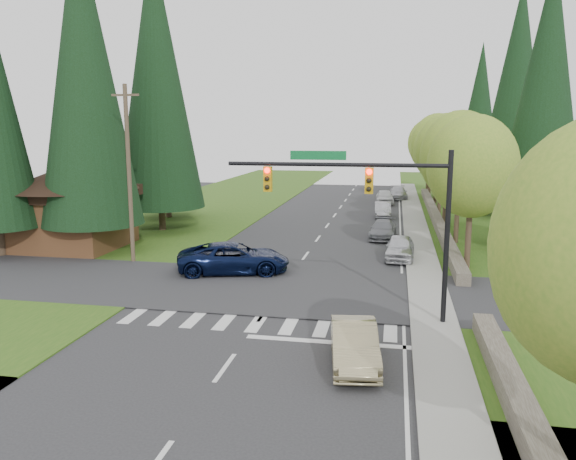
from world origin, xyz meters
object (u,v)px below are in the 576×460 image
(parked_car_b, at_px, (383,230))
(parked_car_e, at_px, (398,193))
(parked_car_a, at_px, (400,248))
(sedan_champagne, at_px, (354,344))
(suv_navy, at_px, (234,258))
(parked_car_c, at_px, (383,210))
(parked_car_d, at_px, (385,197))

(parked_car_b, bearing_deg, parked_car_e, 90.04)
(parked_car_a, relative_size, parked_car_e, 0.89)
(sedan_champagne, xyz_separation_m, suv_navy, (-7.15, 10.62, 0.13))
(suv_navy, relative_size, parked_car_c, 1.51)
(sedan_champagne, distance_m, parked_car_c, 31.69)
(parked_car_c, bearing_deg, parked_car_e, 81.23)
(parked_car_d, bearing_deg, parked_car_e, 68.30)
(sedan_champagne, height_order, parked_car_c, sedan_champagne)
(parked_car_d, bearing_deg, parked_car_a, -90.85)
(parked_car_b, xyz_separation_m, parked_car_e, (1.12, 23.13, 0.04))
(sedan_champagne, relative_size, parked_car_b, 0.97)
(sedan_champagne, height_order, parked_car_a, parked_car_a)
(parked_car_b, bearing_deg, suv_navy, -120.95)
(parked_car_e, bearing_deg, sedan_champagne, -94.55)
(sedan_champagne, height_order, parked_car_b, sedan_champagne)
(sedan_champagne, relative_size, suv_navy, 0.71)
(parked_car_d, xyz_separation_m, parked_car_e, (1.39, 4.37, -0.06))
(parked_car_c, height_order, parked_car_d, parked_car_d)
(suv_navy, height_order, parked_car_a, suv_navy)
(parked_car_c, relative_size, parked_car_e, 0.85)
(suv_navy, bearing_deg, parked_car_e, -29.11)
(sedan_champagne, relative_size, parked_car_e, 0.91)
(parked_car_a, bearing_deg, sedan_champagne, -93.30)
(sedan_champagne, xyz_separation_m, parked_car_a, (1.54, 15.58, 0.01))
(suv_navy, xyz_separation_m, parked_car_d, (7.29, 30.06, -0.10))
(sedan_champagne, bearing_deg, suv_navy, 116.29)
(parked_car_a, distance_m, parked_car_e, 29.48)
(sedan_champagne, xyz_separation_m, parked_car_c, (0.15, 31.69, -0.04))
(suv_navy, bearing_deg, parked_car_a, -75.28)
(suv_navy, height_order, parked_car_e, suv_navy)
(suv_navy, bearing_deg, parked_car_c, -34.08)
(parked_car_a, height_order, parked_car_b, parked_car_a)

